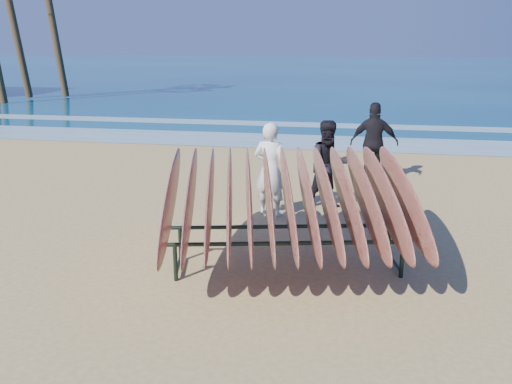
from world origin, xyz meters
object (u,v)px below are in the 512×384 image
(surfboard_rack, at_px, (288,200))
(person_white, at_px, (270,170))
(person_dark_b, at_px, (374,143))
(person_dark_a, at_px, (329,165))

(surfboard_rack, height_order, person_white, person_white)
(surfboard_rack, xyz_separation_m, person_white, (-0.61, 2.31, -0.16))
(person_dark_b, bearing_deg, person_dark_a, 69.37)
(person_dark_a, bearing_deg, surfboard_rack, -124.45)
(surfboard_rack, xyz_separation_m, person_dark_b, (1.24, 5.02, -0.12))
(surfboard_rack, bearing_deg, person_dark_b, 63.62)
(surfboard_rack, distance_m, person_dark_b, 5.17)
(person_white, height_order, person_dark_a, person_white)
(surfboard_rack, relative_size, person_white, 2.24)
(person_white, xyz_separation_m, person_dark_b, (1.85, 2.71, 0.04))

